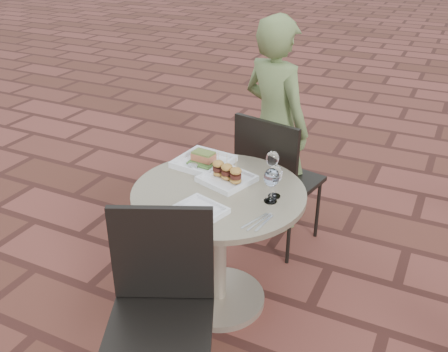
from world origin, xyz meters
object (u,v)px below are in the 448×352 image
at_px(plate_sliders, 227,175).
at_px(plate_tuna, 197,212).
at_px(chair_near, 161,298).
at_px(diner, 275,126).
at_px(chair_far, 274,173).
at_px(plate_salmon, 203,161).
at_px(cafe_table, 219,230).

relative_size(plate_sliders, plate_tuna, 1.09).
relative_size(chair_near, plate_tuna, 3.32).
height_order(chair_near, plate_sliders, chair_near).
distance_m(chair_near, diner, 1.62).
relative_size(chair_far, plate_salmon, 2.98).
distance_m(diner, plate_tuna, 1.20).
distance_m(diner, plate_salmon, 0.73).
xyz_separation_m(chair_near, plate_salmon, (-0.26, 0.88, 0.20)).
height_order(diner, plate_tuna, diner).
bearing_deg(chair_far, plate_tuna, 98.02).
bearing_deg(diner, plate_tuna, 116.17).
xyz_separation_m(diner, plate_tuna, (0.07, -1.20, 0.01)).
bearing_deg(plate_tuna, plate_salmon, 114.83).
xyz_separation_m(cafe_table, plate_salmon, (-0.21, 0.23, 0.27)).
bearing_deg(plate_salmon, cafe_table, -47.51).
relative_size(cafe_table, plate_sliders, 2.95).
relative_size(chair_far, plate_sliders, 3.05).
xyz_separation_m(cafe_table, chair_near, (0.05, -0.65, 0.07)).
distance_m(cafe_table, plate_tuna, 0.36).
xyz_separation_m(diner, plate_salmon, (-0.16, -0.72, 0.02)).
bearing_deg(plate_sliders, chair_far, 82.50).
height_order(cafe_table, chair_far, chair_far).
height_order(plate_salmon, plate_tuna, plate_salmon).
bearing_deg(plate_sliders, diner, 93.27).
bearing_deg(cafe_table, plate_salmon, 132.49).
height_order(chair_far, plate_salmon, chair_far).
distance_m(diner, plate_sliders, 0.84).
relative_size(cafe_table, plate_salmon, 2.89).
xyz_separation_m(chair_far, plate_sliders, (-0.07, -0.53, 0.21)).
relative_size(cafe_table, chair_far, 0.97).
height_order(cafe_table, plate_salmon, plate_salmon).
distance_m(chair_near, plate_sliders, 0.79).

